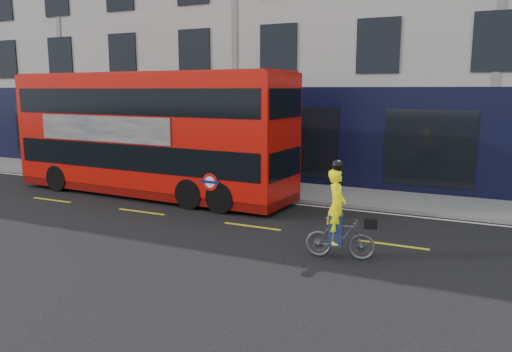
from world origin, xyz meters
The scene contains 8 objects.
ground centered at (0.00, 0.00, 0.00)m, with size 120.00×120.00×0.00m, color black.
pavement centered at (0.00, 6.50, 0.06)m, with size 60.00×3.00×0.12m, color gray.
kerb centered at (0.00, 5.00, 0.07)m, with size 60.00×0.12×0.13m, color slate.
building_terrace centered at (0.00, 12.94, 7.49)m, with size 50.00×10.07×15.00m.
road_edge_line centered at (0.00, 4.70, 0.00)m, with size 58.00×0.10×0.01m, color silver.
lane_dashes centered at (0.00, 1.50, 0.00)m, with size 58.00×0.12×0.01m, color gold, non-canonical shape.
bus centered at (-1.35, 3.80, 2.31)m, with size 11.29×3.04×4.51m.
cyclist centered at (7.03, -0.08, 0.80)m, with size 1.68×0.75×2.34m.
Camera 1 is at (10.17, -11.01, 3.92)m, focal length 35.00 mm.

